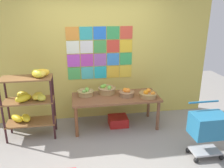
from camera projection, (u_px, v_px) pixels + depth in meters
The scene contains 10 objects.
ground at pixel (109, 158), 3.66m from camera, with size 9.01×9.01×0.00m, color gray.
back_wall_with_art at pixel (97, 48), 4.62m from camera, with size 4.68×0.07×2.97m.
banana_shelf_unit at pixel (31, 96), 4.04m from camera, with size 0.86×0.40×1.27m.
display_table at pixel (116, 100), 4.48m from camera, with size 1.66×0.70×0.63m.
fruit_basket_back_left at pixel (127, 93), 4.46m from camera, with size 0.29×0.29×0.16m.
fruit_basket_left at pixel (86, 92), 4.48m from camera, with size 0.32×0.32×0.15m.
fruit_basket_back_right at pixel (148, 94), 4.40m from camera, with size 0.34×0.34×0.15m.
fruit_basket_right at pixel (107, 90), 4.59m from camera, with size 0.35×0.35×0.18m.
produce_crate_under_table at pixel (118, 121), 4.66m from camera, with size 0.37×0.34×0.18m, color #AC1C19.
shopping_cart at pixel (208, 127), 3.55m from camera, with size 0.52×0.41×0.86m.
Camera 1 is at (-0.47, -3.06, 2.29)m, focal length 37.29 mm.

